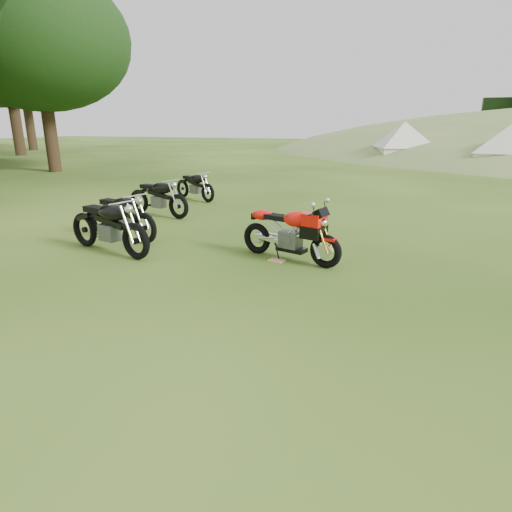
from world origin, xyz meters
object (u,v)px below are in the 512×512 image
at_px(plywood_board, 276,260).
at_px(vintage_moto_c, 121,214).
at_px(vintage_moto_a, 108,224).
at_px(tent_mid, 509,145).
at_px(tent_left, 403,141).
at_px(vintage_moto_b, 158,196).
at_px(vintage_moto_d, 195,185).
at_px(sport_motorcycle, 290,229).

bearing_deg(plywood_board, vintage_moto_c, 175.31).
bearing_deg(vintage_moto_a, tent_mid, 78.30).
xyz_separation_m(vintage_moto_a, tent_left, (3.49, 20.87, 0.70)).
height_order(vintage_moto_a, vintage_moto_b, vintage_moto_a).
bearing_deg(vintage_moto_c, vintage_moto_b, 118.00).
xyz_separation_m(vintage_moto_d, tent_left, (4.76, 15.66, 0.77)).
relative_size(vintage_moto_d, tent_left, 0.59).
bearing_deg(vintage_moto_d, vintage_moto_b, -58.97).
distance_m(plywood_board, vintage_moto_b, 4.43).
relative_size(vintage_moto_a, tent_left, 0.69).
relative_size(vintage_moto_b, vintage_moto_c, 1.00).
bearing_deg(vintage_moto_b, plywood_board, -20.46).
height_order(sport_motorcycle, vintage_moto_a, sport_motorcycle).
xyz_separation_m(plywood_board, vintage_moto_a, (-2.79, -0.59, 0.49)).
distance_m(sport_motorcycle, tent_left, 20.17).
relative_size(plywood_board, vintage_moto_c, 0.14).
relative_size(vintage_moto_a, vintage_moto_d, 1.15).
bearing_deg(plywood_board, vintage_moto_d, 131.33).
distance_m(plywood_board, vintage_moto_d, 6.17).
bearing_deg(vintage_moto_a, sport_motorcycle, 27.01).
bearing_deg(vintage_moto_b, sport_motorcycle, -17.88).
relative_size(plywood_board, vintage_moto_d, 0.15).
distance_m(vintage_moto_b, vintage_moto_c, 2.12).
xyz_separation_m(vintage_moto_b, vintage_moto_d, (-0.31, 2.32, -0.04)).
bearing_deg(sport_motorcycle, tent_left, 103.72).
distance_m(vintage_moto_a, tent_mid, 19.90).
distance_m(vintage_moto_a, tent_left, 21.18).
height_order(plywood_board, tent_left, tent_left).
bearing_deg(vintage_moto_d, tent_mid, 76.33).
height_order(vintage_moto_b, tent_mid, tent_mid).
bearing_deg(sport_motorcycle, vintage_moto_d, 148.55).
distance_m(vintage_moto_c, tent_mid, 19.31).
bearing_deg(vintage_moto_b, vintage_moto_c, -63.74).
bearing_deg(vintage_moto_d, vintage_moto_a, -52.90).
bearing_deg(plywood_board, tent_left, 88.03).
bearing_deg(plywood_board, sport_motorcycle, 37.91).
relative_size(sport_motorcycle, tent_left, 0.62).
bearing_deg(vintage_moto_a, vintage_moto_d, 117.00).
xyz_separation_m(plywood_board, vintage_moto_b, (-3.75, 2.31, 0.46)).
bearing_deg(vintage_moto_a, vintage_moto_b, 121.64).
distance_m(vintage_moto_d, tent_mid, 16.07).
distance_m(vintage_moto_b, tent_mid, 17.80).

